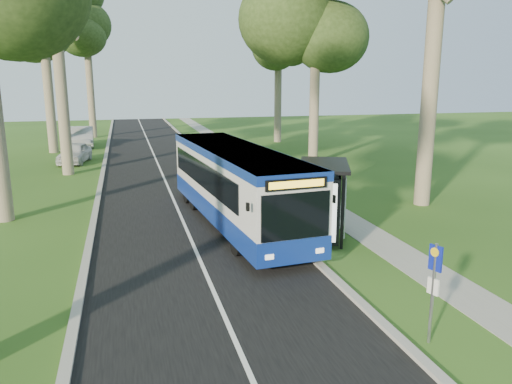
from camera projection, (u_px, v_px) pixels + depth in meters
ground at (318, 265)px, 15.51m from camera, size 120.00×120.00×0.00m
road at (173, 199)px, 24.05m from camera, size 7.00×100.00×0.02m
kerb_east at (243, 193)px, 24.92m from camera, size 0.25×100.00×0.12m
kerb_west at (97, 202)px, 23.17m from camera, size 0.25×100.00×0.12m
centre_line at (173, 198)px, 24.05m from camera, size 0.12×100.00×0.00m
footpath at (300, 191)px, 25.68m from camera, size 1.50×100.00×0.02m
bus at (235, 185)px, 19.62m from camera, size 3.43×11.65×3.04m
bus_stop_sign at (434, 281)px, 10.66m from camera, size 0.15×0.32×2.28m
bus_shelter at (332, 188)px, 17.58m from camera, size 2.77×3.57×2.72m
litter_bin at (265, 192)px, 23.58m from camera, size 0.50×0.50×0.88m
car_white at (75, 153)px, 34.18m from camera, size 2.35×4.32×1.39m
car_silver at (82, 137)px, 42.19m from camera, size 2.02×5.19×1.69m
tree_west_e at (85, 15)px, 46.64m from camera, size 5.20×5.20×15.51m
tree_east_c at (317, 5)px, 31.88m from camera, size 5.20×5.20×13.87m
tree_east_d at (279, 26)px, 43.53m from camera, size 5.20×5.20×13.64m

